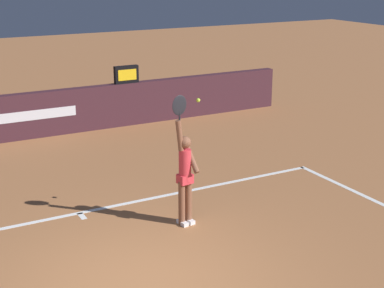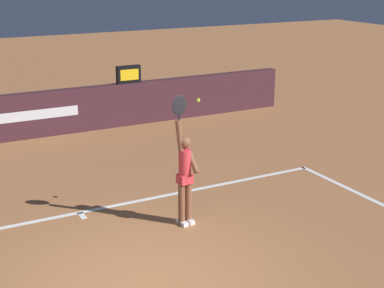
% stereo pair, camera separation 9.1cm
% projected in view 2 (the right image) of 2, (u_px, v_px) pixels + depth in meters
% --- Properties ---
extents(ground_plane, '(60.00, 60.00, 0.00)m').
position_uv_depth(ground_plane, '(141.00, 286.00, 8.13)').
color(ground_plane, '#A2653C').
extents(court_lines, '(10.43, 5.23, 0.00)m').
position_uv_depth(court_lines, '(132.00, 276.00, 8.39)').
color(court_lines, white).
rests_on(court_lines, ground).
extents(back_wall, '(15.93, 0.28, 1.19)m').
position_uv_depth(back_wall, '(17.00, 117.00, 14.74)').
color(back_wall, '#3F1F28').
rests_on(back_wall, ground).
extents(speed_display, '(0.68, 0.16, 0.48)m').
position_uv_depth(speed_display, '(128.00, 74.00, 15.87)').
color(speed_display, black).
rests_on(speed_display, back_wall).
extents(tennis_player, '(0.44, 0.38, 2.32)m').
position_uv_depth(tennis_player, '(185.00, 172.00, 9.81)').
color(tennis_player, brown).
rests_on(tennis_player, ground).
extents(tennis_ball, '(0.07, 0.07, 0.07)m').
position_uv_depth(tennis_ball, '(198.00, 100.00, 9.64)').
color(tennis_ball, '#C5E237').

